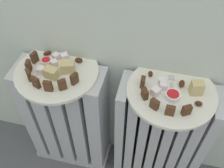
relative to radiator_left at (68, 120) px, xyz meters
The scene contains 34 objects.
radiator_left is the anchor object (origin of this frame).
radiator_right 0.40m from the radiator_left, ahead, with size 0.35×0.14×0.58m.
plate_left 0.30m from the radiator_left, 135.00° to the right, with size 0.29×0.29×0.01m, color silver.
plate_right 0.50m from the radiator_left, ahead, with size 0.29×0.29×0.01m, color silver.
dark_cake_slice_left_0 0.34m from the radiator_left, 165.26° to the left, with size 0.03×0.01×0.04m, color #472B19.
dark_cake_slice_left_1 0.34m from the radiator_left, 166.77° to the right, with size 0.03×0.01×0.04m, color #472B19.
dark_cake_slice_left_2 0.34m from the radiator_left, 138.80° to the right, with size 0.03×0.01×0.04m, color #472B19.
dark_cake_slice_left_3 0.34m from the radiator_left, 110.83° to the right, with size 0.03×0.01×0.04m, color #472B19.
dark_cake_slice_left_4 0.34m from the radiator_left, 82.86° to the right, with size 0.03×0.01×0.04m, color #472B19.
dark_cake_slice_left_5 0.34m from the radiator_left, 54.88° to the right, with size 0.03×0.01×0.04m, color #472B19.
dark_cake_slice_left_6 0.34m from the radiator_left, 26.91° to the right, with size 0.03×0.01×0.04m, color #472B19.
marble_cake_slice_left_0 0.33m from the radiator_left, 94.59° to the right, with size 0.05×0.03×0.04m, color tan.
marble_cake_slice_left_1 0.33m from the radiator_left, ahead, with size 0.05×0.04×0.04m, color tan.
turkish_delight_left_0 0.32m from the radiator_left, 125.23° to the left, with size 0.02×0.02×0.02m, color white.
turkish_delight_left_1 0.32m from the radiator_left, 81.83° to the left, with size 0.02×0.02×0.02m, color white.
turkish_delight_left_2 0.32m from the radiator_left, 110.74° to the left, with size 0.02×0.02×0.02m, color white.
turkish_delight_left_3 0.32m from the radiator_left, 152.63° to the right, with size 0.02×0.02×0.02m, color white.
medjool_date_left_0 0.33m from the radiator_left, 43.09° to the left, with size 0.03×0.02×0.02m, color #3D1E0F.
medjool_date_left_1 0.33m from the radiator_left, 132.52° to the left, with size 0.03×0.01×0.02m, color #3D1E0F.
jam_bowl_left 0.32m from the radiator_left, 154.24° to the left, with size 0.04×0.04×0.02m.
dark_cake_slice_right_0 0.44m from the radiator_left, ahead, with size 0.03×0.01×0.04m, color #472B19.
dark_cake_slice_right_1 0.45m from the radiator_left, ahead, with size 0.03×0.01×0.04m, color #472B19.
dark_cake_slice_right_2 0.48m from the radiator_left, 13.36° to the right, with size 0.03×0.01×0.04m, color #472B19.
dark_cake_slice_right_3 0.52m from the radiator_left, 13.55° to the right, with size 0.03×0.01×0.04m, color #472B19.
dark_cake_slice_right_4 0.56m from the radiator_left, 10.63° to the right, with size 0.03×0.01×0.04m, color #472B19.
marble_cake_slice_right_0 0.57m from the radiator_left, ahead, with size 0.04×0.03×0.05m, color tan.
turkish_delight_right_0 0.48m from the radiator_left, ahead, with size 0.02×0.02×0.02m, color white.
turkish_delight_right_1 0.47m from the radiator_left, ahead, with size 0.02×0.02×0.02m, color white.
turkish_delight_right_2 0.48m from the radiator_left, ahead, with size 0.02×0.02×0.02m, color white.
medjool_date_right_0 0.53m from the radiator_left, ahead, with size 0.03×0.02×0.02m, color #3D1E0F.
medjool_date_right_1 0.57m from the radiator_left, ahead, with size 0.02×0.02×0.02m, color #3D1E0F.
medjool_date_right_2 0.45m from the radiator_left, ahead, with size 0.02×0.02×0.02m, color #3D1E0F.
jam_bowl_right 0.51m from the radiator_left, ahead, with size 0.05×0.05×0.02m.
fork 0.50m from the radiator_left, ahead, with size 0.02×0.09×0.00m.
Camera 1 is at (0.13, -0.28, 1.21)m, focal length 40.55 mm.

